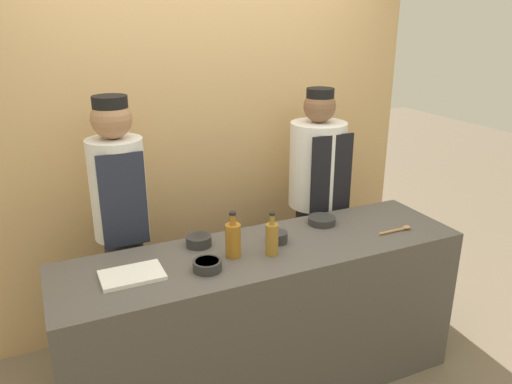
{
  "coord_description": "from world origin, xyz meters",
  "views": [
    {
      "loc": [
        -1.05,
        -2.15,
        2.07
      ],
      "look_at": [
        0.0,
        0.12,
        1.17
      ],
      "focal_mm": 35.0,
      "sensor_mm": 36.0,
      "label": 1
    }
  ],
  "objects_px": {
    "cutting_board": "(132,275)",
    "wooden_spoon": "(398,229)",
    "sauce_bowl_orange": "(277,237)",
    "sauce_bowl_red": "(322,220)",
    "chef_left": "(122,225)",
    "chef_right": "(316,200)",
    "sauce_bowl_white": "(207,265)",
    "bottle_vinegar": "(272,238)",
    "bottle_amber": "(233,239)",
    "sauce_bowl_brown": "(199,240)"
  },
  "relations": [
    {
      "from": "chef_left",
      "to": "wooden_spoon",
      "type": "bearing_deg",
      "value": -25.05
    },
    {
      "from": "sauce_bowl_brown",
      "to": "bottle_amber",
      "type": "bearing_deg",
      "value": -58.21
    },
    {
      "from": "chef_left",
      "to": "sauce_bowl_white",
      "type": "bearing_deg",
      "value": -66.05
    },
    {
      "from": "bottle_amber",
      "to": "chef_right",
      "type": "distance_m",
      "value": 1.02
    },
    {
      "from": "sauce_bowl_brown",
      "to": "bottle_amber",
      "type": "relative_size",
      "value": 0.56
    },
    {
      "from": "sauce_bowl_orange",
      "to": "chef_left",
      "type": "height_order",
      "value": "chef_left"
    },
    {
      "from": "bottle_vinegar",
      "to": "wooden_spoon",
      "type": "height_order",
      "value": "bottle_vinegar"
    },
    {
      "from": "sauce_bowl_orange",
      "to": "sauce_bowl_red",
      "type": "relative_size",
      "value": 0.69
    },
    {
      "from": "sauce_bowl_white",
      "to": "chef_right",
      "type": "height_order",
      "value": "chef_right"
    },
    {
      "from": "sauce_bowl_brown",
      "to": "cutting_board",
      "type": "xyz_separation_m",
      "value": [
        -0.4,
        -0.19,
        -0.02
      ]
    },
    {
      "from": "sauce_bowl_red",
      "to": "cutting_board",
      "type": "bearing_deg",
      "value": -171.66
    },
    {
      "from": "cutting_board",
      "to": "chef_right",
      "type": "bearing_deg",
      "value": 22.6
    },
    {
      "from": "bottle_vinegar",
      "to": "sauce_bowl_brown",
      "type": "bearing_deg",
      "value": 140.67
    },
    {
      "from": "cutting_board",
      "to": "wooden_spoon",
      "type": "xyz_separation_m",
      "value": [
        1.5,
        -0.11,
        0.0
      ]
    },
    {
      "from": "sauce_bowl_orange",
      "to": "chef_right",
      "type": "distance_m",
      "value": 0.76
    },
    {
      "from": "chef_left",
      "to": "chef_right",
      "type": "height_order",
      "value": "chef_left"
    },
    {
      "from": "chef_right",
      "to": "wooden_spoon",
      "type": "bearing_deg",
      "value": -78.16
    },
    {
      "from": "bottle_amber",
      "to": "chef_left",
      "type": "height_order",
      "value": "chef_left"
    },
    {
      "from": "chef_right",
      "to": "bottle_vinegar",
      "type": "bearing_deg",
      "value": -135.86
    },
    {
      "from": "sauce_bowl_white",
      "to": "sauce_bowl_brown",
      "type": "height_order",
      "value": "sauce_bowl_brown"
    },
    {
      "from": "cutting_board",
      "to": "wooden_spoon",
      "type": "bearing_deg",
      "value": -4.09
    },
    {
      "from": "sauce_bowl_white",
      "to": "bottle_vinegar",
      "type": "xyz_separation_m",
      "value": [
        0.36,
        0.02,
        0.06
      ]
    },
    {
      "from": "wooden_spoon",
      "to": "chef_left",
      "type": "bearing_deg",
      "value": 154.95
    },
    {
      "from": "chef_left",
      "to": "sauce_bowl_brown",
      "type": "bearing_deg",
      "value": -47.69
    },
    {
      "from": "cutting_board",
      "to": "chef_right",
      "type": "height_order",
      "value": "chef_right"
    },
    {
      "from": "cutting_board",
      "to": "wooden_spoon",
      "type": "relative_size",
      "value": 1.34
    },
    {
      "from": "cutting_board",
      "to": "bottle_vinegar",
      "type": "xyz_separation_m",
      "value": [
        0.71,
        -0.06,
        0.08
      ]
    },
    {
      "from": "wooden_spoon",
      "to": "sauce_bowl_brown",
      "type": "bearing_deg",
      "value": 164.71
    },
    {
      "from": "wooden_spoon",
      "to": "chef_right",
      "type": "bearing_deg",
      "value": 101.84
    },
    {
      "from": "sauce_bowl_orange",
      "to": "chef_left",
      "type": "bearing_deg",
      "value": 145.44
    },
    {
      "from": "bottle_amber",
      "to": "chef_left",
      "type": "xyz_separation_m",
      "value": [
        -0.46,
        0.57,
        -0.06
      ]
    },
    {
      "from": "chef_right",
      "to": "chef_left",
      "type": "bearing_deg",
      "value": 179.99
    },
    {
      "from": "sauce_bowl_brown",
      "to": "sauce_bowl_white",
      "type": "bearing_deg",
      "value": -100.27
    },
    {
      "from": "sauce_bowl_white",
      "to": "chef_right",
      "type": "xyz_separation_m",
      "value": [
        1.01,
        0.65,
        -0.04
      ]
    },
    {
      "from": "sauce_bowl_red",
      "to": "sauce_bowl_white",
      "type": "relative_size",
      "value": 1.15
    },
    {
      "from": "sauce_bowl_white",
      "to": "sauce_bowl_orange",
      "type": "bearing_deg",
      "value": 16.94
    },
    {
      "from": "cutting_board",
      "to": "chef_left",
      "type": "relative_size",
      "value": 0.18
    },
    {
      "from": "chef_right",
      "to": "sauce_bowl_brown",
      "type": "bearing_deg",
      "value": -158.84
    },
    {
      "from": "sauce_bowl_red",
      "to": "chef_left",
      "type": "relative_size",
      "value": 0.1
    },
    {
      "from": "sauce_bowl_red",
      "to": "bottle_vinegar",
      "type": "relative_size",
      "value": 0.7
    },
    {
      "from": "sauce_bowl_orange",
      "to": "bottle_amber",
      "type": "distance_m",
      "value": 0.29
    },
    {
      "from": "bottle_vinegar",
      "to": "wooden_spoon",
      "type": "bearing_deg",
      "value": -3.24
    },
    {
      "from": "sauce_bowl_orange",
      "to": "chef_left",
      "type": "distance_m",
      "value": 0.9
    },
    {
      "from": "sauce_bowl_brown",
      "to": "chef_left",
      "type": "height_order",
      "value": "chef_left"
    },
    {
      "from": "sauce_bowl_orange",
      "to": "bottle_amber",
      "type": "height_order",
      "value": "bottle_amber"
    },
    {
      "from": "bottle_vinegar",
      "to": "cutting_board",
      "type": "bearing_deg",
      "value": 174.97
    },
    {
      "from": "wooden_spoon",
      "to": "chef_right",
      "type": "height_order",
      "value": "chef_right"
    },
    {
      "from": "sauce_bowl_red",
      "to": "chef_left",
      "type": "xyz_separation_m",
      "value": [
        -1.1,
        0.4,
        0.01
      ]
    },
    {
      "from": "bottle_vinegar",
      "to": "wooden_spoon",
      "type": "distance_m",
      "value": 0.79
    },
    {
      "from": "sauce_bowl_white",
      "to": "cutting_board",
      "type": "height_order",
      "value": "sauce_bowl_white"
    }
  ]
}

